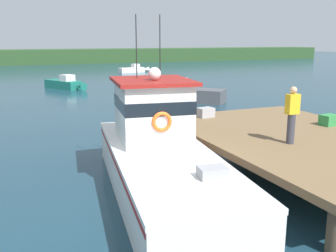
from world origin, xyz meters
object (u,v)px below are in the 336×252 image
Objects in this scene: crate_stack_near_edge at (205,112)px; moored_boat_outer_mooring at (182,93)px; deckhand_by_the_boat at (292,114)px; moored_boat_far_right at (134,69)px; main_fishing_boat at (158,153)px; mooring_buoy_channel_marker at (124,91)px; crate_single_far at (329,120)px; moored_boat_off_the_point at (65,84)px.

crate_stack_near_edge reaches higher than moored_boat_outer_mooring.
deckhand_by_the_boat reaches higher than moored_boat_far_right.
moored_boat_far_right is (11.47, 37.72, -0.64)m from main_fishing_boat.
deckhand_by_the_boat is 20.12m from mooring_buoy_channel_marker.
moored_boat_outer_mooring is at bearing -100.14° from moored_boat_far_right.
mooring_buoy_channel_marker is at bearing 84.84° from crate_stack_near_edge.
main_fishing_boat is 2.34× the size of moored_boat_far_right.
moored_boat_outer_mooring is at bearing -62.05° from mooring_buoy_channel_marker.
crate_single_far reaches higher than moored_boat_outer_mooring.
crate_stack_near_edge is at bearing 137.81° from crate_single_far.
moored_boat_outer_mooring is (3.63, 15.10, -1.52)m from deckhand_by_the_boat.
mooring_buoy_channel_marker is (4.61, 18.82, -0.77)m from main_fishing_boat.
crate_single_far is 0.11× the size of moored_boat_outer_mooring.
crate_single_far is at bearing -97.65° from moored_boat_far_right.
crate_stack_near_edge is 15.79m from mooring_buoy_channel_marker.
deckhand_by_the_boat is 0.38× the size of moored_boat_far_right.
moored_boat_outer_mooring is (7.21, 13.91, -0.47)m from main_fishing_boat.
moored_boat_off_the_point is at bearing 121.97° from moored_boat_outer_mooring.
moored_boat_far_right is (4.26, 23.81, -0.17)m from moored_boat_outer_mooring.
moored_boat_far_right is (5.04, 37.52, -1.02)m from crate_single_far.
crate_stack_near_edge is 20.97m from moored_boat_off_the_point.
moored_boat_outer_mooring reaches higher than moored_boat_off_the_point.
main_fishing_boat is at bearing -92.24° from moored_boat_off_the_point.
crate_single_far is (6.43, 0.20, 0.38)m from main_fishing_boat.
crate_single_far is at bearing -42.19° from crate_stack_near_edge.
moored_boat_outer_mooring is (0.78, 13.71, -0.85)m from crate_single_far.
moored_boat_far_right is at bearing 79.86° from moored_boat_outer_mooring.
crate_single_far is 37.87m from moored_boat_far_right.
moored_boat_off_the_point is (-2.65, 25.15, -1.65)m from deckhand_by_the_boat.
mooring_buoy_channel_marker is at bearing 76.25° from main_fishing_boat.
crate_stack_near_edge is 0.14× the size of moored_boat_far_right.
crate_stack_near_edge reaches higher than mooring_buoy_channel_marker.
main_fishing_boat reaches higher than crate_single_far.
crate_stack_near_edge is 1.28× the size of mooring_buoy_channel_marker.
deckhand_by_the_boat is 15.60m from moored_boat_outer_mooring.
main_fishing_boat reaches higher than deckhand_by_the_boat.
mooring_buoy_channel_marker is (-6.86, -18.90, -0.13)m from moored_boat_far_right.
moored_boat_outer_mooring is 11.22× the size of mooring_buoy_channel_marker.
moored_boat_far_right is 9.11× the size of mooring_buoy_channel_marker.
moored_boat_far_right is at bearing 52.55° from moored_boat_off_the_point.
moored_boat_off_the_point is 9.91× the size of mooring_buoy_channel_marker.
main_fishing_boat is at bearing -106.91° from moored_boat_far_right.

